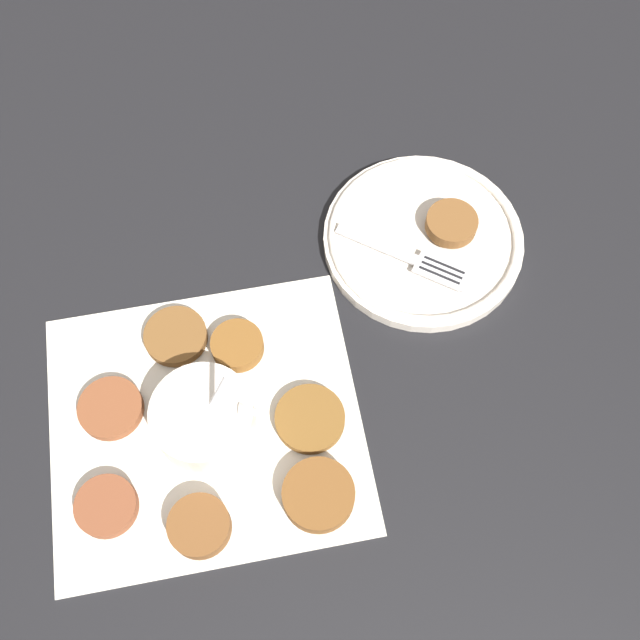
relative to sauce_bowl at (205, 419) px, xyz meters
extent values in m
plane|color=black|center=(0.01, -0.01, -0.03)|extent=(4.00, 4.00, 0.00)
cube|color=silver|center=(0.00, 0.00, -0.02)|extent=(0.36, 0.34, 0.00)
cylinder|color=silver|center=(0.00, 0.00, 0.00)|extent=(0.10, 0.10, 0.05)
cylinder|color=orange|center=(0.00, 0.00, -0.01)|extent=(0.09, 0.09, 0.03)
cone|color=silver|center=(0.05, 0.00, 0.02)|extent=(0.02, 0.02, 0.02)
cylinder|color=silver|center=(0.02, 0.01, 0.03)|extent=(0.04, 0.02, 0.08)
cylinder|color=brown|center=(0.11, -0.08, -0.01)|extent=(0.07, 0.07, 0.02)
cylinder|color=brown|center=(0.03, 0.08, -0.01)|extent=(0.06, 0.06, 0.02)
cylinder|color=brown|center=(-0.10, 0.02, -0.02)|extent=(0.07, 0.07, 0.01)
cylinder|color=brown|center=(0.10, 0.00, -0.02)|extent=(0.07, 0.07, 0.01)
cylinder|color=brown|center=(0.00, -0.10, -0.01)|extent=(0.06, 0.06, 0.02)
cylinder|color=brown|center=(-0.04, 0.10, -0.02)|extent=(0.07, 0.07, 0.01)
cylinder|color=brown|center=(-0.09, -0.08, -0.01)|extent=(0.06, 0.06, 0.02)
cylinder|color=silver|center=(0.24, 0.21, -0.02)|extent=(0.23, 0.23, 0.01)
torus|color=silver|center=(0.24, 0.21, -0.01)|extent=(0.22, 0.22, 0.01)
cylinder|color=brown|center=(0.27, 0.22, 0.00)|extent=(0.06, 0.06, 0.02)
cube|color=silver|center=(0.18, 0.20, 0.00)|extent=(0.09, 0.06, 0.00)
cube|color=silver|center=(0.25, 0.16, 0.00)|extent=(0.07, 0.05, 0.00)
cube|color=black|center=(0.25, 0.16, 0.00)|extent=(0.04, 0.02, 0.00)
cube|color=black|center=(0.25, 0.16, 0.00)|extent=(0.04, 0.02, 0.00)
cube|color=black|center=(0.26, 0.17, 0.00)|extent=(0.04, 0.02, 0.00)
camera|label=1|loc=(0.11, -0.23, 0.72)|focal=42.00mm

